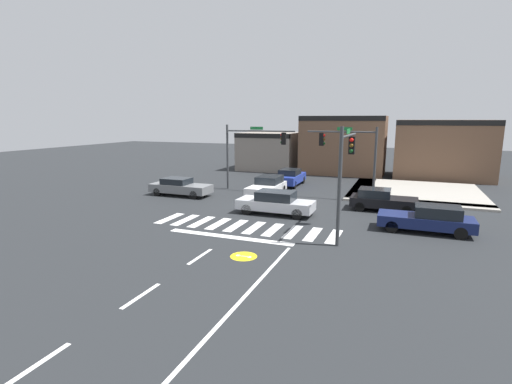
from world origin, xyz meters
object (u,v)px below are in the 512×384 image
at_px(traffic_signal_northwest, 252,145).
at_px(car_silver, 276,202).
at_px(traffic_signal_northeast, 350,149).
at_px(car_blue, 290,177).
at_px(traffic_signal_southeast, 346,162).
at_px(car_navy, 428,219).
at_px(car_white, 267,186).
at_px(car_black, 381,200).
at_px(car_gray, 180,187).

xyz_separation_m(traffic_signal_northwest, car_silver, (4.36, -6.94, -3.02)).
distance_m(traffic_signal_northeast, car_blue, 7.51).
distance_m(traffic_signal_northwest, traffic_signal_northeast, 7.93).
height_order(traffic_signal_southeast, car_navy, traffic_signal_southeast).
distance_m(car_silver, car_white, 5.52).
height_order(traffic_signal_northeast, car_blue, traffic_signal_northeast).
xyz_separation_m(car_black, car_white, (-8.46, 1.50, 0.07)).
bearing_deg(car_silver, traffic_signal_southeast, 146.73).
relative_size(traffic_signal_northwest, traffic_signal_northeast, 1.12).
distance_m(traffic_signal_southeast, car_black, 7.39).
distance_m(traffic_signal_northwest, car_white, 4.09).
relative_size(car_gray, car_navy, 1.01).
height_order(car_gray, car_white, car_white).
bearing_deg(car_white, traffic_signal_northwest, -134.01).
relative_size(car_gray, car_blue, 1.11).
relative_size(car_gray, car_white, 1.08).
distance_m(traffic_signal_southeast, car_gray, 15.01).
relative_size(car_gray, car_black, 1.15).
distance_m(car_gray, car_silver, 9.26).
height_order(car_black, car_silver, car_silver).
distance_m(car_silver, car_navy, 8.76).
distance_m(traffic_signal_southeast, car_silver, 6.34).
height_order(traffic_signal_northeast, car_white, traffic_signal_northeast).
bearing_deg(car_silver, traffic_signal_northeast, -119.11).
bearing_deg(car_blue, car_black, 50.09).
distance_m(traffic_signal_southeast, car_navy, 5.62).
xyz_separation_m(traffic_signal_southeast, traffic_signal_northwest, (-9.00, 9.99, -0.04)).
distance_m(car_black, car_white, 8.59).
xyz_separation_m(car_silver, car_navy, (8.73, -0.72, -0.02)).
bearing_deg(car_white, traffic_signal_southeast, 40.99).
relative_size(car_black, car_blue, 0.97).
bearing_deg(traffic_signal_northeast, traffic_signal_southeast, 96.64).
bearing_deg(traffic_signal_southeast, car_black, -12.67).
distance_m(traffic_signal_southeast, traffic_signal_northwest, 13.44).
xyz_separation_m(traffic_signal_northeast, car_black, (2.57, -2.87, -3.02)).
bearing_deg(car_navy, car_white, -27.30).
height_order(traffic_signal_southeast, car_blue, traffic_signal_southeast).
xyz_separation_m(car_white, car_blue, (0.26, 5.35, -0.02)).
bearing_deg(traffic_signal_northwest, traffic_signal_northeast, -4.14).
bearing_deg(car_silver, car_gray, -17.94).
height_order(traffic_signal_northwest, car_silver, traffic_signal_northwest).
bearing_deg(traffic_signal_northeast, car_white, 13.12).
height_order(car_silver, car_blue, car_blue).
bearing_deg(car_black, traffic_signal_northwest, 161.79).
xyz_separation_m(traffic_signal_northwest, car_black, (10.47, -3.44, -3.06)).
xyz_separation_m(car_gray, car_white, (6.46, 2.15, 0.09)).
relative_size(traffic_signal_northeast, car_black, 1.28).
bearing_deg(car_navy, car_black, -58.17).
bearing_deg(car_white, car_blue, 177.18).
xyz_separation_m(car_black, car_navy, (2.62, -4.22, 0.02)).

